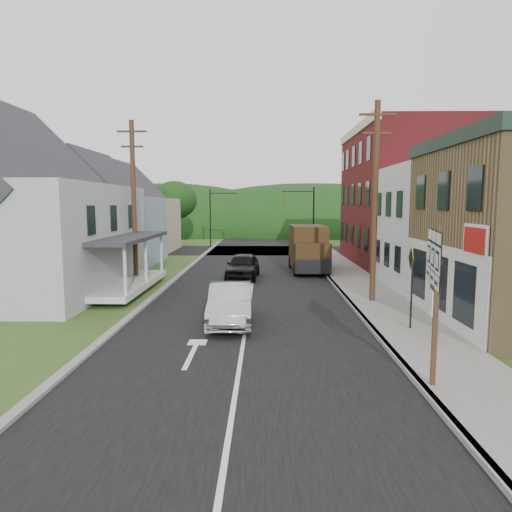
# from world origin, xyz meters

# --- Properties ---
(ground) EXTENTS (120.00, 120.00, 0.00)m
(ground) POSITION_xyz_m (0.00, 0.00, 0.00)
(ground) COLOR #2D4719
(ground) RESTS_ON ground
(road) EXTENTS (9.00, 90.00, 0.02)m
(road) POSITION_xyz_m (0.00, 10.00, 0.00)
(road) COLOR black
(road) RESTS_ON ground
(cross_road) EXTENTS (60.00, 9.00, 0.02)m
(cross_road) POSITION_xyz_m (0.00, 27.00, 0.00)
(cross_road) COLOR black
(cross_road) RESTS_ON ground
(sidewalk_right) EXTENTS (2.80, 55.00, 0.15)m
(sidewalk_right) POSITION_xyz_m (5.90, 8.00, 0.07)
(sidewalk_right) COLOR slate
(sidewalk_right) RESTS_ON ground
(curb_right) EXTENTS (0.20, 55.00, 0.15)m
(curb_right) POSITION_xyz_m (4.55, 8.00, 0.07)
(curb_right) COLOR slate
(curb_right) RESTS_ON ground
(curb_left) EXTENTS (0.30, 55.00, 0.12)m
(curb_left) POSITION_xyz_m (-4.65, 8.00, 0.06)
(curb_left) COLOR slate
(curb_left) RESTS_ON ground
(storefront_white) EXTENTS (8.00, 7.00, 6.50)m
(storefront_white) POSITION_xyz_m (11.30, 7.50, 3.25)
(storefront_white) COLOR silver
(storefront_white) RESTS_ON ground
(storefront_red) EXTENTS (8.00, 12.00, 10.00)m
(storefront_red) POSITION_xyz_m (11.30, 17.00, 5.00)
(storefront_red) COLOR maroon
(storefront_red) RESTS_ON ground
(house_gray) EXTENTS (10.20, 12.24, 8.35)m
(house_gray) POSITION_xyz_m (-12.00, 6.00, 4.23)
(house_gray) COLOR #ABAEB1
(house_gray) RESTS_ON ground
(house_blue) EXTENTS (7.14, 8.16, 7.28)m
(house_blue) POSITION_xyz_m (-11.00, 17.00, 3.69)
(house_blue) COLOR #809CAF
(house_blue) RESTS_ON ground
(house_cream) EXTENTS (7.14, 8.16, 7.28)m
(house_cream) POSITION_xyz_m (-11.50, 26.00, 3.69)
(house_cream) COLOR #BCAE92
(house_cream) RESTS_ON ground
(utility_pole_right) EXTENTS (1.60, 0.26, 9.00)m
(utility_pole_right) POSITION_xyz_m (5.60, 3.50, 4.66)
(utility_pole_right) COLOR #472D19
(utility_pole_right) RESTS_ON ground
(utility_pole_left) EXTENTS (1.60, 0.26, 9.00)m
(utility_pole_left) POSITION_xyz_m (-6.50, 8.00, 4.66)
(utility_pole_left) COLOR #472D19
(utility_pole_left) RESTS_ON ground
(traffic_signal_right) EXTENTS (2.87, 0.20, 6.00)m
(traffic_signal_right) POSITION_xyz_m (4.30, 23.50, 3.76)
(traffic_signal_right) COLOR black
(traffic_signal_right) RESTS_ON ground
(traffic_signal_left) EXTENTS (2.87, 0.20, 6.00)m
(traffic_signal_left) POSITION_xyz_m (-4.30, 30.50, 3.76)
(traffic_signal_left) COLOR black
(traffic_signal_left) RESTS_ON ground
(tree_left_c) EXTENTS (5.80, 5.80, 8.41)m
(tree_left_c) POSITION_xyz_m (-19.00, 20.00, 5.94)
(tree_left_c) COLOR #382616
(tree_left_c) RESTS_ON ground
(tree_left_d) EXTENTS (4.80, 4.80, 6.94)m
(tree_left_d) POSITION_xyz_m (-9.00, 32.00, 4.88)
(tree_left_d) COLOR #382616
(tree_left_d) RESTS_ON ground
(forested_ridge) EXTENTS (90.00, 30.00, 16.00)m
(forested_ridge) POSITION_xyz_m (0.00, 55.00, 0.00)
(forested_ridge) COLOR black
(forested_ridge) RESTS_ON ground
(silver_sedan) EXTENTS (1.73, 4.56, 1.49)m
(silver_sedan) POSITION_xyz_m (-0.60, -0.11, 0.74)
(silver_sedan) COLOR #B3B3B8
(silver_sedan) RESTS_ON ground
(dark_sedan) EXTENTS (2.10, 4.60, 1.53)m
(dark_sedan) POSITION_xyz_m (-0.62, 10.22, 0.77)
(dark_sedan) COLOR black
(dark_sedan) RESTS_ON ground
(delivery_van) EXTENTS (2.39, 5.53, 3.06)m
(delivery_van) POSITION_xyz_m (3.60, 13.15, 1.55)
(delivery_van) COLOR #301F0D
(delivery_van) RESTS_ON ground
(route_sign_cluster) EXTENTS (0.57, 2.15, 3.84)m
(route_sign_cluster) POSITION_xyz_m (4.75, -6.25, 2.64)
(route_sign_cluster) COLOR #472D19
(route_sign_cluster) RESTS_ON sidewalk_right
(warning_sign) EXTENTS (0.16, 0.80, 2.90)m
(warning_sign) POSITION_xyz_m (5.82, -1.21, 2.00)
(warning_sign) COLOR black
(warning_sign) RESTS_ON sidewalk_right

